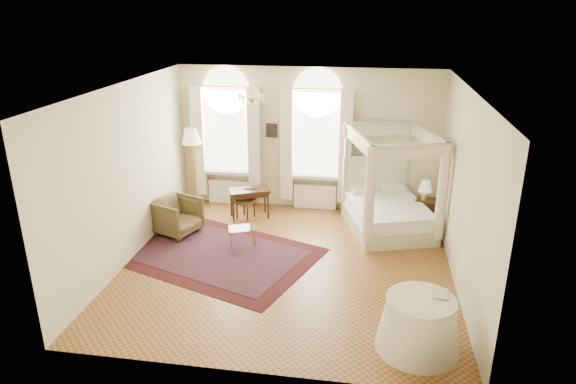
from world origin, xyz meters
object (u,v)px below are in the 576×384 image
object	(u,v)px
canopy_bed	(389,209)
nightstand	(426,212)
side_table	(419,324)
armchair	(177,216)
stool	(245,203)
coffee_table	(242,229)
writing_desk	(249,193)
floor_lamp	(192,140)

from	to	relation	value
canopy_bed	nightstand	bearing A→B (deg)	25.67
side_table	armchair	bearing A→B (deg)	146.21
nightstand	stool	distance (m)	4.01
coffee_table	side_table	xyz separation A→B (m)	(3.26, -2.86, 0.07)
canopy_bed	writing_desk	distance (m)	3.11
side_table	writing_desk	bearing A→B (deg)	128.82
writing_desk	floor_lamp	distance (m)	1.89
floor_lamp	writing_desk	bearing A→B (deg)	-20.60
floor_lamp	side_table	bearing A→B (deg)	-44.46
armchair	floor_lamp	bearing A→B (deg)	26.86
canopy_bed	coffee_table	world-z (taller)	canopy_bed
canopy_bed	coffee_table	bearing A→B (deg)	-158.13
armchair	coffee_table	world-z (taller)	armchair
canopy_bed	side_table	world-z (taller)	canopy_bed
nightstand	side_table	bearing A→B (deg)	-96.30
coffee_table	side_table	world-z (taller)	side_table
armchair	coffee_table	bearing A→B (deg)	-80.76
floor_lamp	coffee_table	bearing A→B (deg)	-49.84
canopy_bed	floor_lamp	bearing A→B (deg)	170.30
stool	side_table	distance (m)	5.48
armchair	floor_lamp	size ratio (longest dim) A/B	0.45
stool	armchair	world-z (taller)	armchair
floor_lamp	nightstand	bearing A→B (deg)	-4.14
writing_desk	stool	bearing A→B (deg)	-146.59
coffee_table	floor_lamp	xyz separation A→B (m)	(-1.65, 1.96, 1.28)
nightstand	coffee_table	xyz separation A→B (m)	(-3.75, -1.57, 0.03)
floor_lamp	armchair	bearing A→B (deg)	-84.57
canopy_bed	nightstand	world-z (taller)	canopy_bed
nightstand	writing_desk	xyz separation A→B (m)	(-3.92, -0.17, 0.27)
stool	floor_lamp	xyz separation A→B (m)	(-1.40, 0.61, 1.25)
stool	side_table	xyz separation A→B (m)	(3.51, -4.21, 0.03)
nightstand	floor_lamp	distance (m)	5.57
writing_desk	canopy_bed	bearing A→B (deg)	-4.18
writing_desk	floor_lamp	size ratio (longest dim) A/B	0.53
canopy_bed	armchair	size ratio (longest dim) A/B	2.78
canopy_bed	side_table	size ratio (longest dim) A/B	2.00
writing_desk	armchair	size ratio (longest dim) A/B	1.18
canopy_bed	side_table	distance (m)	4.05
writing_desk	stool	xyz separation A→B (m)	(-0.08, -0.05, -0.21)
coffee_table	floor_lamp	size ratio (longest dim) A/B	0.34
side_table	floor_lamp	bearing A→B (deg)	135.54
nightstand	coffee_table	world-z (taller)	nightstand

